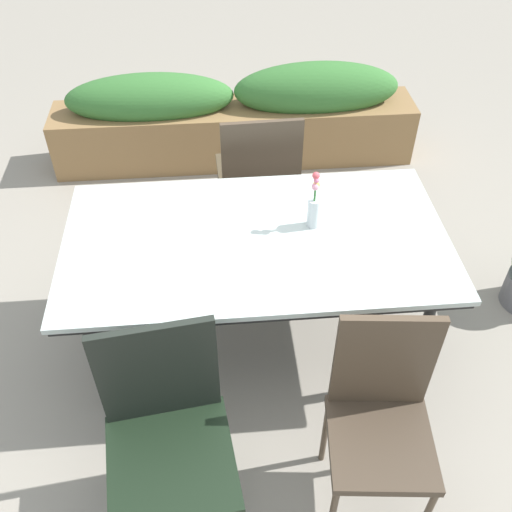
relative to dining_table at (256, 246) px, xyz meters
name	(u,v)px	position (x,y,z in m)	size (l,w,h in m)	color
ground_plane	(260,349)	(0.02, -0.07, -0.72)	(12.00, 12.00, 0.00)	gray
dining_table	(256,246)	(0.00, 0.00, 0.00)	(1.85, 1.00, 0.77)	silver
chair_near_right	(381,413)	(0.42, -0.87, -0.14)	(0.45, 0.45, 1.01)	#433629
chair_near_left	(166,429)	(-0.43, -0.86, -0.16)	(0.55, 0.55, 1.00)	black
chair_far_side	(259,172)	(0.09, 0.86, -0.16)	(0.51, 0.51, 0.98)	#4B3E2B
flower_vase	(314,207)	(0.28, 0.07, 0.17)	(0.06, 0.06, 0.31)	silver
planter_box	(236,117)	(0.01, 1.88, -0.35)	(2.76, 0.44, 0.77)	olive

